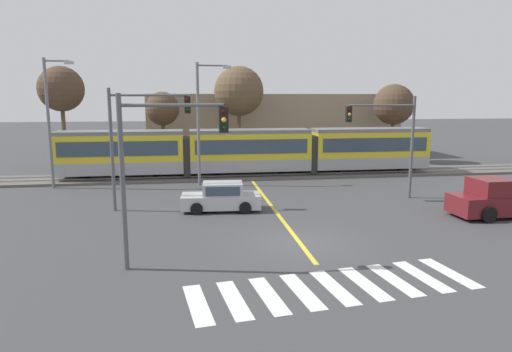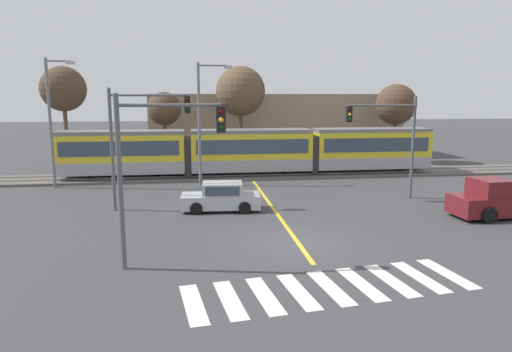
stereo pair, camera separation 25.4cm
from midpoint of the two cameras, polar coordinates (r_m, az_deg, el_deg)
ground_plane at (r=19.40m, az=5.10°, el=-8.30°), size 200.00×200.00×0.00m
track_bed at (r=34.98m, az=-1.10°, el=0.08°), size 120.00×4.00×0.18m
rail_near at (r=34.25m, az=-0.95°, el=0.11°), size 120.00×0.08×0.10m
rail_far at (r=35.66m, az=-1.25°, el=0.50°), size 120.00×0.08×0.10m
light_rail_tram at (r=34.70m, az=-1.00°, el=3.27°), size 28.00×2.64×3.43m
crosswalk_stripe_0 at (r=14.09m, az=-7.83°, el=-15.58°), size 0.93×2.85×0.01m
crosswalk_stripe_1 at (r=14.27m, az=-3.30°, el=-15.16°), size 0.93×2.85×0.01m
crosswalk_stripe_2 at (r=14.52m, az=1.08°, el=-14.67°), size 0.93×2.85×0.01m
crosswalk_stripe_3 at (r=14.86m, az=5.26°, el=-14.13°), size 0.93×2.85×0.01m
crosswalk_stripe_4 at (r=15.27m, az=9.22°, el=-13.54°), size 0.93×2.85×0.01m
crosswalk_stripe_5 at (r=15.74m, az=12.94°, el=-12.93°), size 0.93×2.85×0.01m
crosswalk_stripe_6 at (r=16.27m, az=16.41°, el=-12.31°), size 0.93×2.85×0.01m
crosswalk_stripe_7 at (r=16.86m, az=19.63°, el=-11.69°), size 0.93×2.85×0.01m
crosswalk_stripe_8 at (r=17.50m, az=22.62°, el=-11.08°), size 0.93×2.85×0.01m
lane_centre_line at (r=24.90m, az=1.97°, el=-4.16°), size 0.20×16.87×0.01m
sedan_crossing at (r=24.56m, az=-4.66°, el=-2.71°), size 4.30×2.12×1.52m
pickup_truck at (r=26.38m, az=28.07°, el=-2.66°), size 5.48×2.41×1.98m
traffic_light_near_left at (r=16.06m, az=-12.55°, el=2.64°), size 3.75×0.38×6.16m
traffic_light_mid_left at (r=24.91m, az=-14.83°, el=5.63°), size 4.25×0.38×6.50m
traffic_light_mid_right at (r=27.96m, az=16.14°, el=5.33°), size 4.25×0.38×6.09m
street_lamp_west at (r=32.93m, az=-24.48°, el=6.84°), size 1.91×0.28×8.52m
street_lamp_centre at (r=31.30m, az=-7.05°, el=7.44°), size 2.37×0.28×8.30m
bare_tree_far_west at (r=39.81m, az=-23.36°, el=9.91°), size 3.57×3.57×8.44m
bare_tree_west at (r=39.94m, az=-11.79°, el=8.17°), size 2.85×2.85×6.47m
bare_tree_east at (r=40.05m, az=-2.33°, el=10.52°), size 4.27×4.27×8.66m
bare_tree_far_east at (r=43.96m, az=16.67°, el=8.53°), size 3.68×3.68×7.19m
building_backdrop_far at (r=46.72m, az=1.96°, el=6.33°), size 24.75×6.00×6.30m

